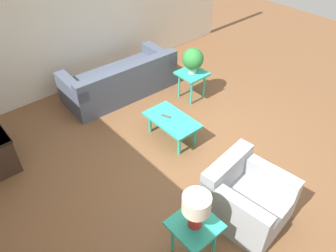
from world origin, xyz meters
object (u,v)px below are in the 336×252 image
object	(u,v)px
sofa	(121,81)
side_table_plant	(192,77)
potted_plant	(193,59)
side_table_lamp	(194,229)
armchair	(245,198)
coffee_table	(172,121)
table_lamp	(196,207)

from	to	relation	value
sofa	side_table_plant	bearing A→B (deg)	135.57
sofa	potted_plant	world-z (taller)	potted_plant
side_table_plant	side_table_lamp	size ratio (longest dim) A/B	1.00
armchair	potted_plant	xyz separation A→B (m)	(2.41, -1.41, 0.50)
potted_plant	coffee_table	bearing A→B (deg)	121.43
side_table_plant	potted_plant	world-z (taller)	potted_plant
side_table_plant	table_lamp	size ratio (longest dim) A/B	1.18
coffee_table	side_table_lamp	xyz separation A→B (m)	(-1.70, 1.17, 0.11)
side_table_plant	table_lamp	bearing A→B (deg)	136.30
sofa	side_table_lamp	size ratio (longest dim) A/B	4.03
sofa	table_lamp	bearing A→B (deg)	70.50
sofa	side_table_lamp	distance (m)	3.62
armchair	table_lamp	world-z (taller)	table_lamp
potted_plant	table_lamp	world-z (taller)	potted_plant
armchair	side_table_plant	world-z (taller)	armchair
armchair	side_table_lamp	xyz separation A→B (m)	(0.04, 0.86, 0.13)
armchair	sofa	bearing A→B (deg)	75.89
side_table_lamp	table_lamp	xyz separation A→B (m)	(-0.00, 0.00, 0.39)
coffee_table	side_table_lamp	bearing A→B (deg)	145.46
sofa	side_table_plant	xyz separation A→B (m)	(-0.99, -0.95, 0.17)
coffee_table	side_table_lamp	world-z (taller)	side_table_lamp
sofa	table_lamp	size ratio (longest dim) A/B	4.76
sofa	coffee_table	size ratio (longest dim) A/B	2.40
coffee_table	side_table_plant	distance (m)	1.29
armchair	side_table_lamp	world-z (taller)	armchair
armchair	side_table_plant	distance (m)	2.80
sofa	coffee_table	distance (m)	1.67
side_table_plant	sofa	bearing A→B (deg)	43.76
table_lamp	armchair	bearing A→B (deg)	-92.80
side_table_plant	table_lamp	world-z (taller)	table_lamp
sofa	potted_plant	distance (m)	1.48
potted_plant	table_lamp	distance (m)	3.28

